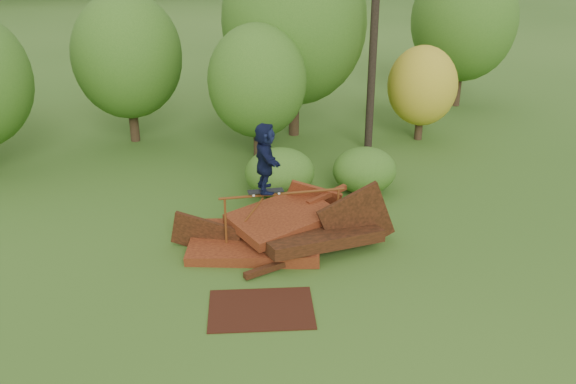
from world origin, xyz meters
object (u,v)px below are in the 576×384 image
object	(u,v)px
scrap_pile	(285,232)
skater	(265,157)
flat_plate	(261,309)
utility_pole	(375,7)

from	to	relation	value
scrap_pile	skater	size ratio (longest dim) A/B	3.29
scrap_pile	flat_plate	world-z (taller)	scrap_pile
scrap_pile	skater	bearing A→B (deg)	-172.38
flat_plate	scrap_pile	bearing A→B (deg)	63.88
scrap_pile	utility_pole	world-z (taller)	utility_pole
skater	utility_pole	bearing A→B (deg)	-35.17
scrap_pile	skater	distance (m)	2.21
scrap_pile	utility_pole	xyz separation A→B (m)	(4.90, 6.15, 4.71)
scrap_pile	utility_pole	bearing A→B (deg)	51.41
scrap_pile	skater	xyz separation A→B (m)	(-0.53, -0.07, 2.14)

